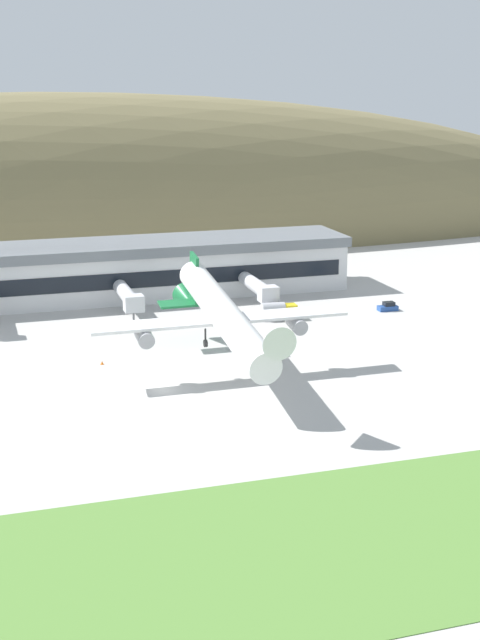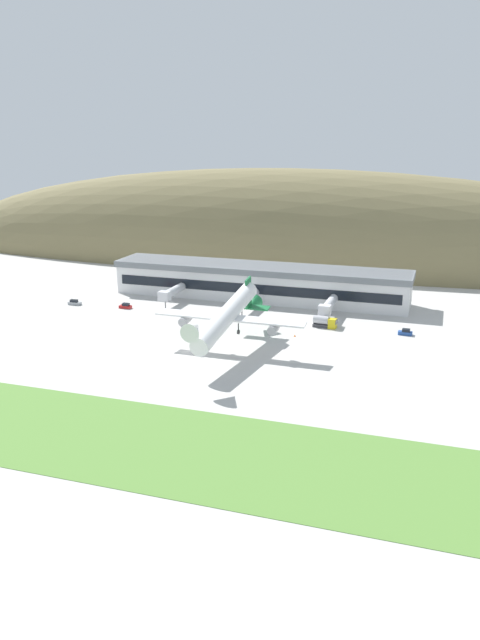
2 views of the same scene
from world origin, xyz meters
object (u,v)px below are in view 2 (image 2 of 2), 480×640
Objects in this scene: jetway_1 at (247,299)px; traffic_cone_0 at (186,332)px; service_car_1 at (125,306)px; traffic_cone_1 at (295,335)px; service_car_0 at (74,303)px; jetway_0 at (171,292)px; jetway_2 at (328,305)px; cargo_airplane at (228,316)px; service_car_2 at (405,332)px; terminal_building at (259,280)px; fuel_truck at (325,322)px.

jetway_1 reaches higher than traffic_cone_0.
traffic_cone_1 is (56.32, -11.53, -0.39)m from service_car_1.
service_car_0 is at bearing -169.96° from jetway_1.
jetway_0 is 4.02× the size of service_car_1.
jetway_0 is 25.92× the size of traffic_cone_1.
jetway_2 is at bearing 7.64° from service_car_1.
jetway_2 is (24.77, -0.19, 0.00)m from jetway_1.
jetway_2 reaches higher than traffic_cone_1.
jetway_0 is 0.97× the size of jetway_1.
cargo_airplane is 67.54m from service_car_0.
cargo_airplane is 12.62× the size of service_car_2.
cargo_airplane is (7.00, -37.13, 5.25)m from jetway_1.
jetway_1 is at bearing 71.10° from traffic_cone_0.
cargo_airplane is 49.75m from service_car_2.
service_car_1 is at bearing 179.44° from service_car_2.
jetway_2 is at bearing -32.62° from terminal_building.
service_car_2 is 29.65m from traffic_cone_1.
terminal_building is 16.48m from jetway_1.
traffic_cone_1 is at bearing -104.53° from jetway_2.
service_car_2 reaches higher than service_car_0.
jetway_1 is 24.77m from jetway_2.
jetway_1 is at bearing -86.51° from terminal_building.
traffic_cone_0 is (-15.89, 11.16, -8.96)m from cargo_airplane.
cargo_airplane is at bearing -81.50° from terminal_building.
terminal_building is at bearing 152.12° from service_car_2.
service_car_0 is 0.63× the size of fuel_truck.
jetway_0 is at bearing 155.64° from traffic_cone_1.
jetway_1 is at bearing 168.94° from service_car_2.
service_car_0 reaches higher than traffic_cone_1.
service_car_2 is at bearing 21.18° from traffic_cone_1.
service_car_1 is 1.01× the size of service_car_2.
jetway_0 is 0.95× the size of jetway_2.
fuel_truck is at bearing -19.90° from jetway_1.
traffic_cone_1 is at bearing -24.36° from jetway_0.
cargo_airplane is 11.31× the size of service_car_0.
service_car_1 is 32.86m from traffic_cone_0.
terminal_building is 6.10× the size of jetway_2.
jetway_2 is 3.82× the size of service_car_0.
jetway_2 is at bearing 6.79° from service_car_0.
jetway_1 is 0.98× the size of jetway_2.
traffic_cone_1 is at bearing -60.35° from terminal_building.
service_car_1 is 0.56× the size of fuel_truck.
terminal_building is 25.87× the size of service_car_1.
jetway_1 is at bearing 134.55° from traffic_cone_1.
service_car_0 is (-29.07, -9.82, -3.32)m from jetway_0.
jetway_0 is 24.99m from jetway_1.
jetway_2 reaches higher than traffic_cone_0.
traffic_cone_0 is at bearing -108.90° from jetway_1.
traffic_cone_1 is at bearing 53.64° from cargo_airplane.
service_car_2 reaches higher than traffic_cone_1.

